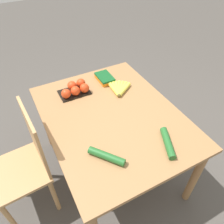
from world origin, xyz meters
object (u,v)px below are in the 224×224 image
(cucumber_far, at_px, (107,156))
(tomato_pack, at_px, (76,89))
(carrot_bag, at_px, (105,78))
(cucumber_near, at_px, (168,143))
(banana_bunch, at_px, (119,89))
(chair, at_px, (26,165))

(cucumber_far, bearing_deg, tomato_pack, -5.64)
(carrot_bag, xyz_separation_m, cucumber_near, (-0.88, -0.04, -0.01))
(carrot_bag, height_order, cucumber_near, carrot_bag)
(banana_bunch, height_order, cucumber_near, cucumber_near)
(tomato_pack, xyz_separation_m, cucumber_near, (-0.83, -0.34, -0.02))
(chair, height_order, cucumber_near, chair)
(cucumber_near, bearing_deg, carrot_bag, 2.31)
(chair, bearing_deg, banana_bunch, 99.77)
(chair, xyz_separation_m, cucumber_near, (-0.46, -0.90, 0.24))
(tomato_pack, height_order, carrot_bag, tomato_pack)
(banana_bunch, distance_m, cucumber_near, 0.68)
(banana_bunch, height_order, carrot_bag, carrot_bag)
(chair, relative_size, tomato_pack, 3.79)
(carrot_bag, bearing_deg, cucumber_near, -177.69)
(chair, distance_m, banana_bunch, 0.96)
(chair, distance_m, carrot_bag, 0.99)
(tomato_pack, bearing_deg, banana_bunch, -113.17)
(chair, relative_size, cucumber_near, 3.97)
(chair, xyz_separation_m, cucumber_far, (-0.36, -0.49, 0.24))
(carrot_bag, distance_m, cucumber_near, 0.88)
(chair, bearing_deg, carrot_bag, 112.00)
(banana_bunch, relative_size, cucumber_near, 0.84)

